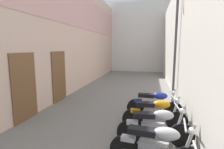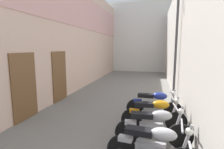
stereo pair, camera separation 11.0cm
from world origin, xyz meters
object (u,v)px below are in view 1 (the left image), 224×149
motorcycle_fourth (157,146)px  motorcycle_sixth (155,113)px  motorcycle_fifth (156,126)px  street_lamp (174,37)px  motorcycle_seventh (155,103)px

motorcycle_fourth → motorcycle_sixth: same height
motorcycle_fifth → street_lamp: size_ratio=0.38×
motorcycle_seventh → motorcycle_fifth: bearing=-90.0°
motorcycle_fifth → street_lamp: (0.70, 3.58, 2.31)m
motorcycle_fourth → motorcycle_fifth: (0.00, 0.90, 0.00)m
motorcycle_fourth → motorcycle_fifth: bearing=90.0°
motorcycle_sixth → street_lamp: size_ratio=0.38×
motorcycle_fifth → motorcycle_seventh: bearing=90.0°
motorcycle_fourth → motorcycle_seventh: same height
motorcycle_seventh → street_lamp: street_lamp is taller
street_lamp → motorcycle_seventh: bearing=-111.2°
motorcycle_fifth → street_lamp: street_lamp is taller
motorcycle_fourth → motorcycle_fifth: size_ratio=1.00×
motorcycle_seventh → motorcycle_fourth: bearing=-90.0°
street_lamp → motorcycle_fourth: bearing=-98.9°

